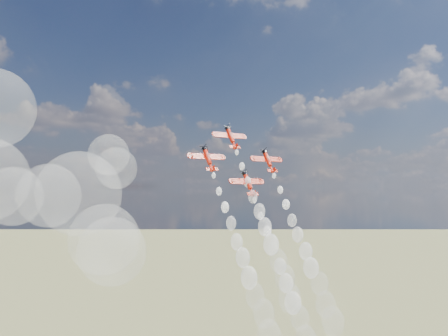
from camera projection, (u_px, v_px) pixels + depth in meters
plane_lead at (231, 137)px, 166.95m from camera, size 11.99×6.41×7.78m
plane_left at (208, 158)px, 155.88m from camera, size 11.99×6.41×7.78m
plane_right at (268, 161)px, 170.81m from camera, size 11.99×6.41×7.78m
plane_slot at (248, 183)px, 159.74m from camera, size 11.99×6.41×7.78m
smoke_trail_lead at (278, 264)px, 148.53m from camera, size 5.61×26.42×44.77m
smoke_trail_left at (257, 298)px, 137.64m from camera, size 5.25×26.61×44.51m
smoke_trail_right at (320, 288)px, 152.29m from camera, size 5.51×26.89×44.82m
smoke_trail_slot at (300, 323)px, 141.39m from camera, size 5.18×26.75×44.44m
drifted_smoke_cloud at (55, 201)px, 130.66m from camera, size 57.93×34.95×56.64m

